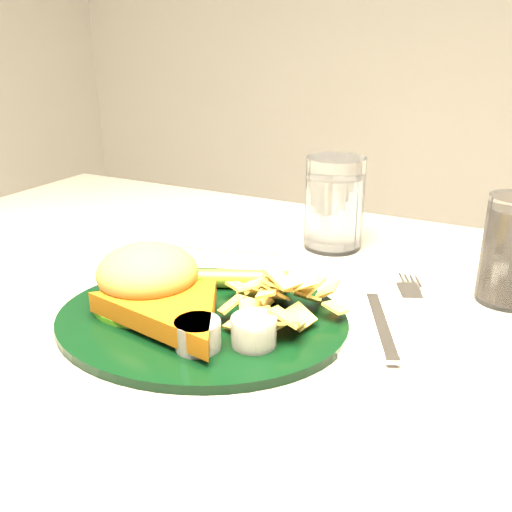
{
  "coord_description": "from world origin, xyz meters",
  "views": [
    {
      "loc": [
        0.31,
        -0.53,
        1.04
      ],
      "look_at": [
        0.03,
        0.02,
        0.8
      ],
      "focal_mm": 40.0,
      "sensor_mm": 36.0,
      "label": 1
    }
  ],
  "objects": [
    {
      "name": "ramekin",
      "position": [
        -0.25,
        0.16,
        0.76
      ],
      "size": [
        0.05,
        0.05,
        0.03
      ],
      "primitive_type": "cylinder",
      "rotation": [
        0.0,
        0.0,
        0.34
      ],
      "color": "white",
      "rests_on": "table"
    },
    {
      "name": "water_glass",
      "position": [
        0.05,
        0.21,
        0.82
      ],
      "size": [
        0.09,
        0.09,
        0.13
      ],
      "primitive_type": "cylinder",
      "rotation": [
        0.0,
        0.0,
        0.08
      ],
      "color": "white",
      "rests_on": "table"
    },
    {
      "name": "fork_napkin",
      "position": [
        0.18,
        0.01,
        0.76
      ],
      "size": [
        0.21,
        0.23,
        0.01
      ],
      "primitive_type": null,
      "rotation": [
        0.0,
        0.0,
        0.43
      ],
      "color": "white",
      "rests_on": "table"
    },
    {
      "name": "wrapped_straw",
      "position": [
        -0.11,
        0.12,
        0.75
      ],
      "size": [
        0.23,
        0.13,
        0.01
      ],
      "primitive_type": null,
      "rotation": [
        0.0,
        0.0,
        0.25
      ],
      "color": "white",
      "rests_on": "table"
    },
    {
      "name": "dinner_plate",
      "position": [
        0.01,
        -0.07,
        0.79
      ],
      "size": [
        0.37,
        0.33,
        0.07
      ],
      "primitive_type": null,
      "rotation": [
        0.0,
        0.0,
        0.27
      ],
      "color": "black",
      "rests_on": "table"
    }
  ]
}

